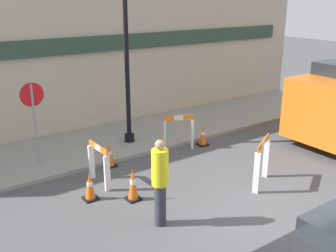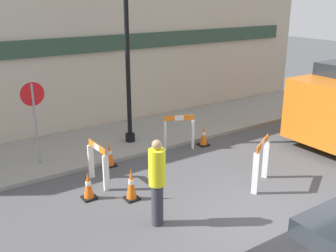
{
  "view_description": "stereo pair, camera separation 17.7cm",
  "coord_description": "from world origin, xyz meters",
  "views": [
    {
      "loc": [
        -5.36,
        -4.19,
        4.27
      ],
      "look_at": [
        0.23,
        3.81,
        1.0
      ],
      "focal_mm": 42.0,
      "sensor_mm": 36.0,
      "label": 1
    },
    {
      "loc": [
        -5.21,
        -4.29,
        4.27
      ],
      "look_at": [
        0.23,
        3.81,
        1.0
      ],
      "focal_mm": 42.0,
      "sensor_mm": 36.0,
      "label": 2
    }
  ],
  "objects": [
    {
      "name": "ground_plane",
      "position": [
        0.0,
        0.0,
        0.0
      ],
      "size": [
        60.0,
        60.0,
        0.0
      ],
      "primitive_type": "plane",
      "color": "#4C4C4F"
    },
    {
      "name": "sidewalk_slab",
      "position": [
        0.0,
        5.93,
        0.05
      ],
      "size": [
        18.0,
        2.86,
        0.1
      ],
      "color": "gray",
      "rests_on": "ground_plane"
    },
    {
      "name": "storefront_facade",
      "position": [
        0.0,
        7.43,
        2.75
      ],
      "size": [
        18.0,
        0.22,
        5.5
      ],
      "color": "#BCB29E",
      "rests_on": "ground_plane"
    },
    {
      "name": "streetlamp_post",
      "position": [
        -0.01,
        5.49,
        3.14
      ],
      "size": [
        0.44,
        0.44,
        4.68
      ],
      "color": "black",
      "rests_on": "sidewalk_slab"
    },
    {
      "name": "stop_sign",
      "position": [
        -2.74,
        5.38,
        1.54
      ],
      "size": [
        0.6,
        0.06,
        2.14
      ],
      "rotation": [
        0.0,
        0.0,
        3.2
      ],
      "color": "gray",
      "rests_on": "sidewalk_slab"
    },
    {
      "name": "barricade_0",
      "position": [
        1.24,
        1.44,
        0.62
      ],
      "size": [
        0.93,
        0.6,
        1.13
      ],
      "rotation": [
        0.0,
        0.0,
        6.79
      ],
      "color": "white",
      "rests_on": "ground_plane"
    },
    {
      "name": "barricade_1",
      "position": [
        0.97,
        4.35,
        0.56
      ],
      "size": [
        0.84,
        0.5,
        1.03
      ],
      "rotation": [
        0.0,
        0.0,
        8.97
      ],
      "color": "white",
      "rests_on": "ground_plane"
    },
    {
      "name": "barricade_2",
      "position": [
        -1.87,
        3.62,
        0.55
      ],
      "size": [
        0.15,
        0.86,
        1.01
      ],
      "rotation": [
        0.0,
        0.0,
        11.02
      ],
      "color": "white",
      "rests_on": "ground_plane"
    },
    {
      "name": "traffic_cone_0",
      "position": [
        -1.59,
        2.53,
        0.36
      ],
      "size": [
        0.3,
        0.3,
        0.74
      ],
      "color": "black",
      "rests_on": "ground_plane"
    },
    {
      "name": "traffic_cone_1",
      "position": [
        -2.36,
        3.08,
        0.31
      ],
      "size": [
        0.3,
        0.3,
        0.64
      ],
      "color": "black",
      "rests_on": "ground_plane"
    },
    {
      "name": "traffic_cone_2",
      "position": [
        -1.21,
        4.4,
        0.32
      ],
      "size": [
        0.3,
        0.3,
        0.67
      ],
      "color": "black",
      "rests_on": "ground_plane"
    },
    {
      "name": "traffic_cone_3",
      "position": [
        1.76,
        4.2,
        0.32
      ],
      "size": [
        0.3,
        0.3,
        0.66
      ],
      "color": "black",
      "rests_on": "ground_plane"
    },
    {
      "name": "person_worker",
      "position": [
        -1.65,
        1.39,
        0.95
      ],
      "size": [
        0.46,
        0.46,
        1.76
      ],
      "rotation": [
        0.0,
        0.0,
        0.8
      ],
      "color": "#33333D",
      "rests_on": "ground_plane"
    }
  ]
}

